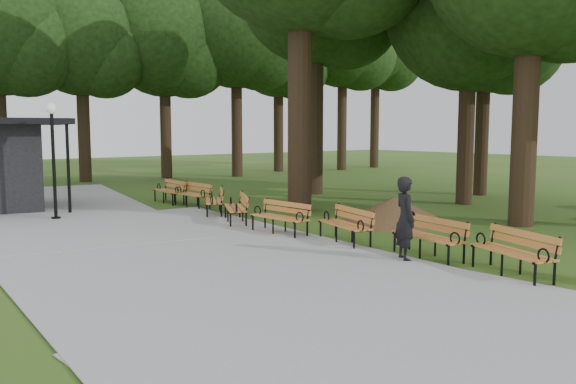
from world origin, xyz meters
TOP-DOWN VIEW (x-y plane):
  - ground at (0.00, 0.00)m, footprint 100.00×100.00m
  - path at (-4.00, 3.00)m, footprint 12.00×38.00m
  - person at (-0.37, 0.88)m, footprint 0.67×0.77m
  - lamp_post at (-4.51, 11.07)m, footprint 0.32×0.32m
  - dirt_mound at (3.19, 4.36)m, footprint 2.97×2.97m
  - bench_2 at (0.27, -1.17)m, footprint 1.17×2.00m
  - bench_3 at (0.27, 0.80)m, footprint 0.89×1.97m
  - bench_4 at (-0.05, 3.05)m, footprint 1.06×2.00m
  - bench_5 at (-0.58, 4.97)m, footprint 0.82×1.95m
  - bench_6 at (-0.50, 7.24)m, footprint 1.42×1.99m
  - bench_7 at (-0.10, 9.16)m, footprint 1.49×1.97m
  - bench_8 at (0.23, 11.22)m, footprint 0.70×1.92m
  - bench_9 at (0.09, 12.77)m, footprint 0.72×1.93m
  - lawn_tree_1 at (8.59, 5.77)m, footprint 6.14×6.14m
  - lawn_tree_5 at (11.69, 7.16)m, footprint 5.77×5.77m
  - tree_backdrop at (6.78, 22.89)m, footprint 36.50×9.56m

SIDE VIEW (x-z plane):
  - ground at x=0.00m, z-range 0.00..0.00m
  - path at x=-4.00m, z-range 0.00..0.06m
  - dirt_mound at x=3.19m, z-range 0.00..0.78m
  - bench_2 at x=0.27m, z-range 0.00..0.88m
  - bench_3 at x=0.27m, z-range 0.00..0.88m
  - bench_4 at x=-0.05m, z-range 0.00..0.88m
  - bench_5 at x=-0.58m, z-range 0.00..0.88m
  - bench_6 at x=-0.50m, z-range 0.00..0.88m
  - bench_7 at x=-0.10m, z-range 0.00..0.88m
  - bench_8 at x=0.23m, z-range 0.00..0.88m
  - bench_9 at x=0.09m, z-range 0.00..0.88m
  - person at x=-0.37m, z-range 0.00..1.77m
  - lamp_post at x=-4.51m, z-range 0.74..4.27m
  - lawn_tree_5 at x=11.69m, z-range 2.10..12.15m
  - lawn_tree_1 at x=8.59m, z-range 2.02..12.29m
  - tree_backdrop at x=6.78m, z-range 0.00..16.17m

